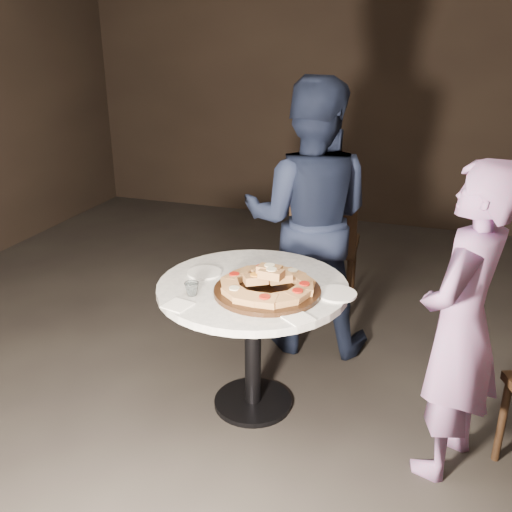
# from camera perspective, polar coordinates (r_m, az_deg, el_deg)

# --- Properties ---
(floor) EXTENTS (7.00, 7.00, 0.00)m
(floor) POSITION_cam_1_polar(r_m,az_deg,el_deg) (3.08, 0.05, -16.04)
(floor) COLOR black
(floor) RESTS_ON ground
(table) EXTENTS (1.09, 1.09, 0.71)m
(table) POSITION_cam_1_polar(r_m,az_deg,el_deg) (2.88, -0.32, -5.20)
(table) COLOR black
(table) RESTS_ON ground
(serving_board) EXTENTS (0.54, 0.54, 0.02)m
(serving_board) POSITION_cam_1_polar(r_m,az_deg,el_deg) (2.73, 1.13, -3.49)
(serving_board) COLOR black
(serving_board) RESTS_ON table
(focaccia_pile) EXTENTS (0.46, 0.45, 0.12)m
(focaccia_pile) POSITION_cam_1_polar(r_m,az_deg,el_deg) (2.71, 1.16, -2.60)
(focaccia_pile) COLOR #AB7542
(focaccia_pile) RESTS_ON serving_board
(plate_left) EXTENTS (0.20, 0.20, 0.01)m
(plate_left) POSITION_cam_1_polar(r_m,az_deg,el_deg) (2.96, -5.19, -1.66)
(plate_left) COLOR white
(plate_left) RESTS_ON table
(plate_right) EXTENTS (0.25, 0.25, 0.01)m
(plate_right) POSITION_cam_1_polar(r_m,az_deg,el_deg) (2.74, 8.06, -3.76)
(plate_right) COLOR white
(plate_right) RESTS_ON table
(water_glass) EXTENTS (0.09, 0.09, 0.07)m
(water_glass) POSITION_cam_1_polar(r_m,az_deg,el_deg) (2.71, -6.44, -3.29)
(water_glass) COLOR silver
(water_glass) RESTS_ON table
(napkin_near) EXTENTS (0.14, 0.14, 0.01)m
(napkin_near) POSITION_cam_1_polar(r_m,az_deg,el_deg) (2.63, -7.84, -4.90)
(napkin_near) COLOR white
(napkin_near) RESTS_ON table
(napkin_far) EXTENTS (0.16, 0.16, 0.01)m
(napkin_far) POSITION_cam_1_polar(r_m,az_deg,el_deg) (2.50, 4.24, -6.22)
(napkin_far) COLOR white
(napkin_far) RESTS_ON table
(chair_far) EXTENTS (0.48, 0.50, 0.95)m
(chair_far) POSITION_cam_1_polar(r_m,az_deg,el_deg) (3.94, 6.85, 1.70)
(chair_far) COLOR black
(chair_far) RESTS_ON ground
(diner_navy) EXTENTS (0.88, 0.73, 1.66)m
(diner_navy) POSITION_cam_1_polar(r_m,az_deg,el_deg) (3.43, 5.27, 3.68)
(diner_navy) COLOR black
(diner_navy) RESTS_ON ground
(diner_teal) EXTENTS (0.51, 0.61, 1.43)m
(diner_teal) POSITION_cam_1_polar(r_m,az_deg,el_deg) (2.58, 19.81, -6.59)
(diner_teal) COLOR slate
(diner_teal) RESTS_ON ground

